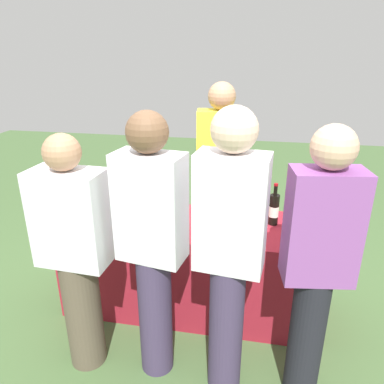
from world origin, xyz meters
name	(u,v)px	position (x,y,z in m)	size (l,w,h in m)	color
ground_plane	(192,304)	(0.00, 0.00, 0.00)	(12.00, 12.00, 0.00)	#476638
tasting_table	(192,265)	(0.00, 0.00, 0.38)	(2.00, 0.67, 0.77)	maroon
wine_bottle_0	(99,196)	(-0.79, 0.10, 0.89)	(0.07, 0.07, 0.33)	black
wine_bottle_1	(139,199)	(-0.46, 0.13, 0.88)	(0.07, 0.07, 0.30)	black
wine_bottle_2	(208,205)	(0.11, 0.09, 0.88)	(0.08, 0.08, 0.32)	black
wine_bottle_3	(230,204)	(0.27, 0.16, 0.88)	(0.07, 0.07, 0.30)	black
wine_bottle_4	(244,204)	(0.38, 0.17, 0.88)	(0.07, 0.07, 0.32)	black
wine_bottle_5	(274,209)	(0.61, 0.09, 0.89)	(0.07, 0.07, 0.33)	black
wine_glass_0	(112,213)	(-0.58, -0.15, 0.87)	(0.07, 0.07, 0.15)	silver
wine_glass_1	(184,219)	(-0.04, -0.14, 0.86)	(0.07, 0.07, 0.13)	silver
wine_glass_2	(243,217)	(0.38, -0.06, 0.88)	(0.07, 0.07, 0.15)	silver
ice_bucket	(112,205)	(-0.64, -0.01, 0.86)	(0.20, 0.20, 0.19)	silver
server_pouring	(220,173)	(0.13, 0.65, 0.96)	(0.44, 0.27, 1.76)	black
guest_0	(75,252)	(-0.60, -0.69, 0.85)	(0.45, 0.26, 1.59)	brown
guest_1	(152,243)	(-0.12, -0.66, 0.94)	(0.42, 0.28, 1.72)	#3F3351
guest_2	(229,250)	(0.34, -0.72, 0.98)	(0.40, 0.25, 1.76)	#3F3351
guest_3	(317,263)	(0.82, -0.68, 0.93)	(0.40, 0.25, 1.69)	black
menu_board	(120,209)	(-0.92, 0.82, 0.44)	(0.64, 0.03, 0.88)	white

